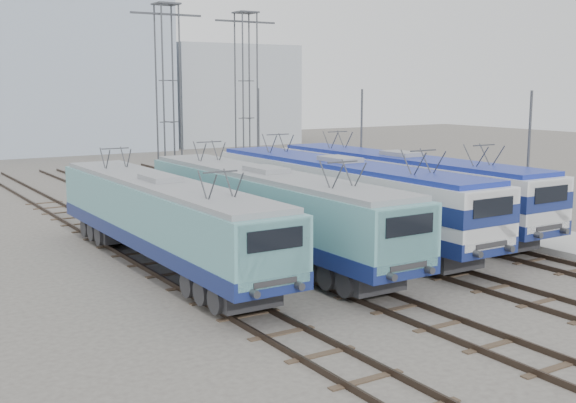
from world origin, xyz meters
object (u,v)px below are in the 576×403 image
Objects in this scene: mast_mid at (361,150)px; locomotive_far_right at (403,183)px; locomotive_far_left at (163,216)px; locomotive_center_right at (342,192)px; catenary_tower_west at (168,95)px; catenary_tower_east at (246,94)px; locomotive_center_left at (269,206)px; mast_rear at (259,137)px; mast_front at (528,170)px.

locomotive_far_right is at bearing -107.65° from mast_mid.
locomotive_far_left is 2.47× the size of mast_mid.
mast_mid is at bearing 46.73° from locomotive_center_right.
catenary_tower_west reaches higher than locomotive_center_right.
mast_mid is at bearing 72.35° from locomotive_far_right.
locomotive_center_left is at bearing -116.31° from catenary_tower_east.
locomotive_far_left is at bearing -128.66° from mast_rear.
catenary_tower_east is (-0.25, 15.81, 4.32)m from locomotive_far_right.
locomotive_center_left is at bearing -98.16° from catenary_tower_west.
catenary_tower_west is (2.25, 15.70, 4.42)m from locomotive_center_left.
locomotive_far_right is (9.00, 1.88, 0.09)m from locomotive_center_left.
locomotive_center_left is 0.97× the size of locomotive_center_right.
locomotive_far_left is 2.47× the size of mast_rear.
mast_rear is at bearing 90.00° from mast_mid.
catenary_tower_west is 1.00× the size of catenary_tower_east.
locomotive_center_right is (9.00, 0.44, 0.18)m from locomotive_far_left.
locomotive_center_left is 0.98× the size of locomotive_far_right.
locomotive_center_right is at bearing 140.40° from mast_front.
catenary_tower_west reaches higher than locomotive_far_left.
locomotive_center_left is 2.55× the size of mast_rear.
locomotive_center_left is 2.55× the size of mast_mid.
catenary_tower_east is (6.50, 2.00, 0.00)m from catenary_tower_west.
mast_mid is at bearing 90.00° from mast_front.
locomotive_center_left is at bearing 158.36° from mast_front.
locomotive_far_left is at bearing -154.91° from mast_mid.
locomotive_center_right is 15.52m from catenary_tower_west.
mast_mid is at bearing -90.00° from mast_rear.
locomotive_far_right is 1.52× the size of catenary_tower_west.
mast_mid is (1.85, 5.81, 1.18)m from locomotive_far_right.
catenary_tower_west is (-6.75, 13.81, 4.32)m from locomotive_far_right.
locomotive_center_left is 11.74m from mast_front.
mast_front is 12.00m from mast_mid.
locomotive_center_right is 8.32m from mast_front.
locomotive_far_right is 6.21m from mast_mid.
mast_front is at bearing -17.41° from locomotive_far_left.
mast_mid is at bearing 25.09° from locomotive_far_left.
locomotive_center_right is at bearing -168.28° from locomotive_far_right.
mast_mid reaches higher than locomotive_far_left.
catenary_tower_east is 10.69m from mast_mid.
mast_front is at bearing -73.35° from locomotive_far_right.
mast_front is (2.10, -22.00, -3.14)m from catenary_tower_east.
mast_front is (1.85, -6.19, 1.18)m from locomotive_far_right.
catenary_tower_east is 1.71× the size of mast_rear.
mast_rear is (15.35, 19.19, 1.33)m from locomotive_far_left.
locomotive_far_right is 15.97m from catenary_tower_west.
mast_rear is (10.85, 19.70, 1.27)m from locomotive_center_left.
mast_front is (8.60, -20.00, -3.14)m from catenary_tower_west.
catenary_tower_east reaches higher than locomotive_far_left.
locomotive_far_left is 17.21m from catenary_tower_west.
locomotive_far_left is 24.61m from mast_rear.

